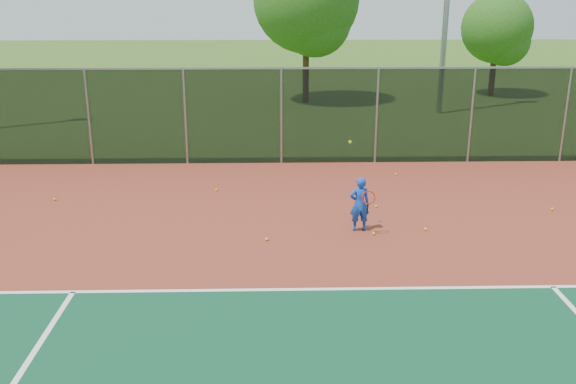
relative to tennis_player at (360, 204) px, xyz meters
name	(u,v)px	position (x,y,z in m)	size (l,w,h in m)	color
ground	(502,384)	(1.29, -6.03, -0.67)	(120.00, 120.00, 0.00)	#315518
court_apron	(463,315)	(1.29, -4.03, -0.66)	(30.00, 20.00, 0.02)	maroon
fence_back	(377,115)	(1.29, 5.97, 0.90)	(30.00, 0.06, 3.03)	black
tennis_player	(360,204)	(0.00, 0.00, 0.00)	(0.59, 0.59, 2.12)	#1342B6
practice_ball_0	(55,199)	(-7.76, 2.34, -0.61)	(0.07, 0.07, 0.07)	#BCD318
practice_ball_1	(396,174)	(1.70, 4.47, -0.61)	(0.07, 0.07, 0.07)	#BCD318
practice_ball_2	(267,239)	(-2.14, -0.59, -0.61)	(0.07, 0.07, 0.07)	#BCD318
practice_ball_3	(426,229)	(1.55, -0.06, -0.61)	(0.07, 0.07, 0.07)	#BCD318
practice_ball_4	(374,233)	(0.30, -0.31, -0.61)	(0.07, 0.07, 0.07)	#BCD318
practice_ball_5	(552,209)	(5.07, 1.25, -0.61)	(0.07, 0.07, 0.07)	#BCD318
practice_ball_6	(216,190)	(-3.55, 3.05, -0.61)	(0.07, 0.07, 0.07)	#BCD318
practice_ball_7	(376,206)	(0.65, 1.57, -0.61)	(0.07, 0.07, 0.07)	#BCD318
tree_back_left	(309,5)	(-0.28, 17.10, 3.91)	(4.96, 4.96, 7.29)	#342013
tree_back_mid	(499,31)	(9.36, 18.80, 2.57)	(3.51, 3.51, 5.16)	#342013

